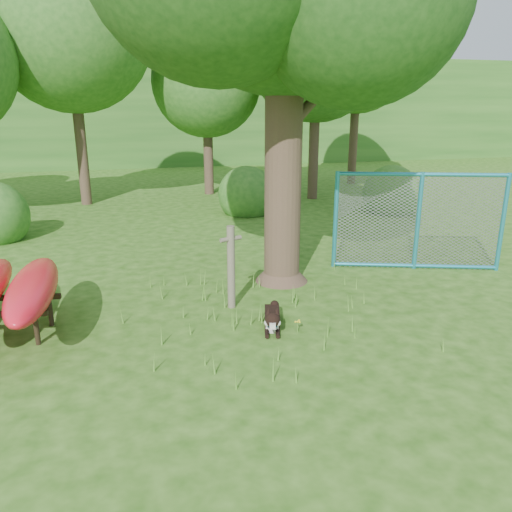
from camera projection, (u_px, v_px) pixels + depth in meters
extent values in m
plane|color=#224C0F|center=(264.00, 348.00, 7.05)|extent=(80.00, 80.00, 0.00)
cylinder|color=#3D2C21|center=(284.00, 141.00, 9.02)|extent=(0.79, 0.79, 5.35)
cone|color=#3D2C21|center=(282.00, 267.00, 9.72)|extent=(1.19, 1.19, 0.53)
cylinder|color=#3D2C21|center=(315.00, 98.00, 9.06)|extent=(1.40, 0.92, 1.14)
cylinder|color=#3D2C21|center=(252.00, 72.00, 8.65)|extent=(1.24, 0.59, 1.09)
cylinder|color=brown|center=(231.00, 267.00, 8.30)|extent=(0.17, 0.17, 1.42)
cylinder|color=brown|center=(231.00, 239.00, 8.15)|extent=(0.39, 0.20, 0.08)
cylinder|color=black|center=(37.00, 329.00, 7.11)|extent=(0.09, 0.09, 0.46)
cylinder|color=black|center=(50.00, 312.00, 7.73)|extent=(0.09, 0.09, 0.46)
ellipsoid|color=red|center=(33.00, 288.00, 7.26)|extent=(0.66, 2.79, 0.45)
cube|color=black|center=(272.00, 318.00, 7.79)|extent=(0.40, 0.66, 0.21)
cube|color=silver|center=(272.00, 326.00, 7.54)|extent=(0.22, 0.17, 0.20)
sphere|color=black|center=(273.00, 320.00, 7.34)|extent=(0.23, 0.23, 0.23)
cube|color=silver|center=(273.00, 325.00, 7.25)|extent=(0.12, 0.14, 0.08)
sphere|color=silver|center=(268.00, 323.00, 7.33)|extent=(0.11, 0.11, 0.11)
sphere|color=silver|center=(277.00, 323.00, 7.33)|extent=(0.11, 0.11, 0.11)
cone|color=black|center=(268.00, 311.00, 7.34)|extent=(0.12, 0.12, 0.11)
cone|color=black|center=(277.00, 311.00, 7.33)|extent=(0.09, 0.10, 0.11)
cylinder|color=black|center=(267.00, 333.00, 7.43)|extent=(0.13, 0.27, 0.06)
cylinder|color=black|center=(278.00, 333.00, 7.43)|extent=(0.13, 0.27, 0.06)
sphere|color=black|center=(275.00, 305.00, 8.09)|extent=(0.14, 0.14, 0.14)
torus|color=blue|center=(272.00, 321.00, 7.42)|extent=(0.23, 0.12, 0.22)
cylinder|color=teal|center=(335.00, 220.00, 10.36)|extent=(0.11, 0.11, 2.02)
cylinder|color=teal|center=(418.00, 222.00, 10.24)|extent=(0.11, 0.11, 2.02)
cylinder|color=teal|center=(503.00, 223.00, 10.11)|extent=(0.11, 0.11, 2.02)
cylinder|color=teal|center=(423.00, 174.00, 9.96)|extent=(3.20, 1.20, 0.08)
cylinder|color=teal|center=(414.00, 266.00, 10.51)|extent=(3.20, 1.20, 0.08)
plane|color=slate|center=(418.00, 222.00, 10.24)|extent=(3.17, 1.13, 3.37)
cylinder|color=#548B2D|center=(298.00, 327.00, 7.53)|extent=(0.02, 0.02, 0.17)
sphere|color=yellow|center=(298.00, 322.00, 7.51)|extent=(0.03, 0.03, 0.03)
sphere|color=yellow|center=(299.00, 320.00, 7.53)|extent=(0.03, 0.03, 0.03)
sphere|color=yellow|center=(295.00, 322.00, 7.52)|extent=(0.03, 0.03, 0.03)
sphere|color=yellow|center=(300.00, 322.00, 7.49)|extent=(0.03, 0.03, 0.03)
sphere|color=yellow|center=(297.00, 322.00, 7.48)|extent=(0.03, 0.03, 0.03)
cylinder|color=#3D2C21|center=(79.00, 126.00, 16.64)|extent=(0.36, 0.36, 5.25)
sphere|color=#2A5F1E|center=(70.00, 29.00, 15.77)|extent=(5.20, 5.20, 5.20)
cylinder|color=#3D2C21|center=(208.00, 143.00, 18.89)|extent=(0.36, 0.36, 3.85)
sphere|color=#2A5F1E|center=(206.00, 82.00, 18.25)|extent=(4.00, 4.00, 4.00)
cylinder|color=#3D2C21|center=(314.00, 132.00, 17.78)|extent=(0.36, 0.36, 4.76)
sphere|color=#2A5F1E|center=(317.00, 50.00, 16.99)|extent=(4.80, 4.80, 4.80)
cylinder|color=#3D2C21|center=(354.00, 126.00, 21.28)|extent=(0.36, 0.36, 4.90)
sphere|color=#2A5F1E|center=(358.00, 56.00, 20.47)|extent=(4.60, 4.60, 4.60)
sphere|color=#2A5F1E|center=(390.00, 212.00, 16.07)|extent=(1.80, 1.80, 1.80)
sphere|color=#2A5F1E|center=(247.00, 213.00, 15.87)|extent=(1.80, 1.80, 1.80)
cube|color=#2A5F1E|center=(145.00, 110.00, 32.06)|extent=(80.00, 12.00, 6.00)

